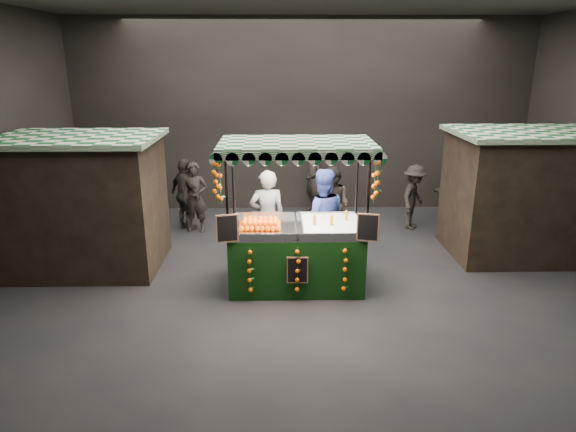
{
  "coord_description": "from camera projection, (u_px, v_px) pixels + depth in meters",
  "views": [
    {
      "loc": [
        -0.64,
        -8.49,
        4.0
      ],
      "look_at": [
        -0.46,
        0.4,
        1.2
      ],
      "focal_mm": 31.63,
      "sensor_mm": 36.0,
      "label": 1
    }
  ],
  "objects": [
    {
      "name": "shopper_6",
      "position": [
        313.0,
        181.0,
        13.45
      ],
      "size": [
        0.64,
        0.74,
        1.72
      ],
      "rotation": [
        0.0,
        0.0,
        -1.13
      ],
      "color": "#2A2422",
      "rests_on": "ground"
    },
    {
      "name": "neighbour_stall_left",
      "position": [
        84.0,
        203.0,
        9.79
      ],
      "size": [
        3.0,
        2.2,
        2.6
      ],
      "color": "black",
      "rests_on": "ground"
    },
    {
      "name": "vendor_grey",
      "position": [
        267.0,
        218.0,
        10.03
      ],
      "size": [
        0.74,
        0.53,
        1.92
      ],
      "rotation": [
        0.0,
        0.0,
        3.24
      ],
      "color": "slate",
      "rests_on": "ground"
    },
    {
      "name": "juice_stall",
      "position": [
        297.0,
        244.0,
        9.03
      ],
      "size": [
        2.73,
        1.6,
        2.64
      ],
      "color": "black",
      "rests_on": "ground"
    },
    {
      "name": "ground",
      "position": [
        314.0,
        285.0,
        9.31
      ],
      "size": [
        12.0,
        12.0,
        0.0
      ],
      "primitive_type": "plane",
      "color": "black",
      "rests_on": "ground"
    },
    {
      "name": "shopper_2",
      "position": [
        186.0,
        195.0,
        12.06
      ],
      "size": [
        1.03,
        1.0,
        1.73
      ],
      "rotation": [
        0.0,
        0.0,
        2.39
      ],
      "color": "#2E2825",
      "rests_on": "ground"
    },
    {
      "name": "neighbour_stall_right",
      "position": [
        523.0,
        194.0,
        10.43
      ],
      "size": [
        3.0,
        2.2,
        2.6
      ],
      "color": "black",
      "rests_on": "ground"
    },
    {
      "name": "shopper_5",
      "position": [
        465.0,
        202.0,
        11.15
      ],
      "size": [
        1.57,
        1.7,
        1.9
      ],
      "rotation": [
        0.0,
        0.0,
        2.28
      ],
      "color": "#2A2522",
      "rests_on": "ground"
    },
    {
      "name": "shopper_4",
      "position": [
        125.0,
        183.0,
        12.77
      ],
      "size": [
        1.11,
        1.02,
        1.9
      ],
      "rotation": [
        0.0,
        0.0,
        3.74
      ],
      "color": "#272320",
      "rests_on": "ground"
    },
    {
      "name": "shopper_0",
      "position": [
        195.0,
        197.0,
        11.94
      ],
      "size": [
        0.65,
        0.46,
        1.67
      ],
      "rotation": [
        0.0,
        0.0,
        -0.1
      ],
      "color": "black",
      "rests_on": "ground"
    },
    {
      "name": "shopper_3",
      "position": [
        414.0,
        197.0,
        12.16
      ],
      "size": [
        1.03,
        1.17,
        1.57
      ],
      "rotation": [
        0.0,
        0.0,
        1.0
      ],
      "color": "black",
      "rests_on": "ground"
    },
    {
      "name": "vendor_blue",
      "position": [
        322.0,
        218.0,
        9.9
      ],
      "size": [
        0.99,
        0.79,
        1.97
      ],
      "rotation": [
        0.0,
        0.0,
        3.19
      ],
      "color": "navy",
      "rests_on": "ground"
    },
    {
      "name": "market_hall",
      "position": [
        317.0,
        96.0,
        8.3
      ],
      "size": [
        12.1,
        10.1,
        5.05
      ],
      "color": "black",
      "rests_on": "ground"
    },
    {
      "name": "shopper_1",
      "position": [
        333.0,
        204.0,
        11.34
      ],
      "size": [
        1.03,
        1.03,
        1.69
      ],
      "rotation": [
        0.0,
        0.0,
        -0.78
      ],
      "color": "#2B2523",
      "rests_on": "ground"
    }
  ]
}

